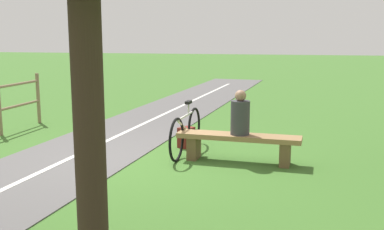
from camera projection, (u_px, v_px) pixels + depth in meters
The scene contains 5 objects.
ground_plane at pixel (137, 160), 7.67m from camera, with size 80.00×80.00×0.00m, color #3D6B28.
bench at pixel (238, 142), 7.51m from camera, with size 2.05×0.54×0.46m.
person_seated at pixel (240, 116), 7.43m from camera, with size 0.33×0.33×0.73m.
bicycle at pixel (186, 132), 8.02m from camera, with size 0.17×1.81×0.92m.
backpack at pixel (186, 137), 8.51m from camera, with size 0.33×0.34×0.38m.
Camera 1 is at (-2.43, 7.07, 2.09)m, focal length 42.94 mm.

